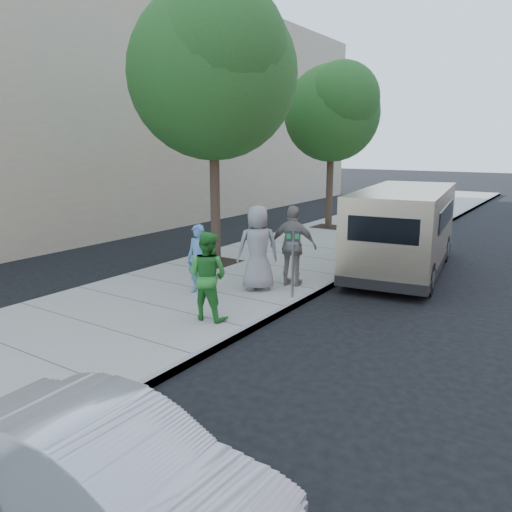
% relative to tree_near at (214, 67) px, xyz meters
% --- Properties ---
extents(ground, '(120.00, 120.00, 0.00)m').
position_rel_tree_near_xyz_m(ground, '(2.25, -2.40, -5.55)').
color(ground, black).
rests_on(ground, ground).
extents(sidewalk, '(5.00, 60.00, 0.15)m').
position_rel_tree_near_xyz_m(sidewalk, '(1.25, -2.40, -5.47)').
color(sidewalk, gray).
rests_on(sidewalk, ground).
extents(curb_face, '(0.12, 60.00, 0.16)m').
position_rel_tree_near_xyz_m(curb_face, '(3.69, -2.40, -5.47)').
color(curb_face, gray).
rests_on(curb_face, ground).
extents(near_building, '(8.00, 44.00, 10.00)m').
position_rel_tree_near_xyz_m(near_building, '(-9.75, -0.40, -0.55)').
color(near_building, '#C8B78B').
rests_on(near_building, ground).
extents(tree_near, '(4.62, 4.60, 7.53)m').
position_rel_tree_near_xyz_m(tree_near, '(0.00, 0.00, 0.00)').
color(tree_near, black).
rests_on(tree_near, sidewalk).
extents(tree_far, '(3.92, 3.80, 6.49)m').
position_rel_tree_near_xyz_m(tree_far, '(-0.00, 7.60, -0.66)').
color(tree_far, black).
rests_on(tree_far, sidewalk).
extents(parking_meter, '(0.33, 0.23, 1.53)m').
position_rel_tree_near_xyz_m(parking_meter, '(3.50, -1.77, -4.29)').
color(parking_meter, gray).
rests_on(parking_meter, sidewalk).
extents(van, '(2.90, 6.53, 2.34)m').
position_rel_tree_near_xyz_m(van, '(4.65, 2.50, -4.31)').
color(van, beige).
rests_on(van, ground).
extents(sedan, '(3.64, 1.43, 1.18)m').
position_rel_tree_near_xyz_m(sedan, '(5.45, -8.62, -4.96)').
color(sedan, silver).
rests_on(sedan, ground).
extents(person_officer, '(0.61, 0.43, 1.61)m').
position_rel_tree_near_xyz_m(person_officer, '(1.54, -2.68, -4.59)').
color(person_officer, '#5789B9').
rests_on(person_officer, sidewalk).
extents(person_green_shirt, '(0.91, 0.75, 1.75)m').
position_rel_tree_near_xyz_m(person_green_shirt, '(2.81, -3.91, -4.52)').
color(person_green_shirt, '#2E8E32').
rests_on(person_green_shirt, sidewalk).
extents(person_gray_shirt, '(1.16, 1.14, 2.01)m').
position_rel_tree_near_xyz_m(person_gray_shirt, '(2.51, -1.67, -4.39)').
color(person_gray_shirt, gray).
rests_on(person_gray_shirt, sidewalk).
extents(person_striped_polo, '(1.23, 0.73, 1.96)m').
position_rel_tree_near_xyz_m(person_striped_polo, '(3.03, -0.91, -4.42)').
color(person_striped_polo, gray).
rests_on(person_striped_polo, sidewalk).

